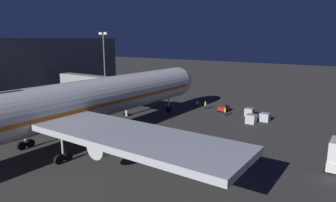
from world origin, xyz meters
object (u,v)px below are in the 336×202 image
at_px(jet_bridge, 102,83).
at_px(baggage_tug_spare, 224,108).
at_px(airliner_at_gate, 45,110).
at_px(apron_floodlight_mast, 104,59).
at_px(traffic_cone_nose_port, 191,107).
at_px(traffic_cone_nose_starboard, 174,105).
at_px(ground_crew_under_port_wing, 225,111).
at_px(ground_crew_near_nose_gear, 205,105).
at_px(baggage_container_near_belt, 251,119).
at_px(baggage_container_far_row, 249,112).
at_px(baggage_container_spare, 265,117).
at_px(ground_crew_marshaller_fwd, 197,104).

xyz_separation_m(jet_bridge, baggage_tug_spare, (-21.12, -14.30, -5.33)).
xyz_separation_m(airliner_at_gate, baggage_tug_spare, (-9.41, -35.31, -5.26)).
height_order(apron_floodlight_mast, baggage_tug_spare, apron_floodlight_mast).
bearing_deg(traffic_cone_nose_port, airliner_at_gate, 86.29).
distance_m(baggage_tug_spare, traffic_cone_nose_starboard, 11.71).
bearing_deg(ground_crew_under_port_wing, traffic_cone_nose_starboard, -8.19).
bearing_deg(baggage_tug_spare, jet_bridge, 34.10).
relative_size(ground_crew_near_nose_gear, traffic_cone_nose_starboard, 3.28).
relative_size(jet_bridge, traffic_cone_nose_port, 39.63).
distance_m(baggage_container_near_belt, ground_crew_under_port_wing, 6.39).
relative_size(jet_bridge, baggage_tug_spare, 8.17).
distance_m(apron_floodlight_mast, baggage_tug_spare, 36.07).
bearing_deg(apron_floodlight_mast, traffic_cone_nose_starboard, 177.67).
bearing_deg(apron_floodlight_mast, ground_crew_under_port_wing, 175.52).
height_order(baggage_container_far_row, baggage_container_spare, baggage_container_spare).
relative_size(baggage_tug_spare, traffic_cone_nose_port, 4.85).
height_order(jet_bridge, ground_crew_under_port_wing, jet_bridge).
bearing_deg(airliner_at_gate, baggage_container_far_row, -113.27).
bearing_deg(ground_crew_marshaller_fwd, jet_bridge, 44.01).
height_order(apron_floodlight_mast, ground_crew_marshaller_fwd, apron_floodlight_mast).
xyz_separation_m(jet_bridge, apron_floodlight_mast, (13.79, -13.83, 3.74)).
bearing_deg(jet_bridge, baggage_container_spare, -159.01).
bearing_deg(traffic_cone_nose_port, ground_crew_under_port_wing, 167.90).
bearing_deg(baggage_container_spare, traffic_cone_nose_port, -3.89).
bearing_deg(baggage_container_near_belt, traffic_cone_nose_port, -14.85).
distance_m(baggage_container_spare, ground_crew_under_port_wing, 7.75).
relative_size(airliner_at_gate, apron_floodlight_mast, 4.19).
relative_size(airliner_at_gate, baggage_container_far_row, 44.18).
height_order(jet_bridge, baggage_tug_spare, jet_bridge).
height_order(baggage_tug_spare, ground_crew_near_nose_gear, baggage_tug_spare).
bearing_deg(ground_crew_under_port_wing, baggage_tug_spare, -61.69).
bearing_deg(baggage_container_near_belt, ground_crew_under_port_wing, -18.84).
xyz_separation_m(ground_crew_near_nose_gear, traffic_cone_nose_port, (3.06, 1.07, -0.72)).
distance_m(apron_floodlight_mast, traffic_cone_nose_port, 29.33).
xyz_separation_m(airliner_at_gate, ground_crew_under_port_wing, (-11.21, -31.96, -5.08)).
height_order(traffic_cone_nose_port, traffic_cone_nose_starboard, same).
distance_m(jet_bridge, ground_crew_under_port_wing, 25.92).
bearing_deg(baggage_container_near_belt, apron_floodlight_mast, -6.59).
bearing_deg(ground_crew_under_port_wing, baggage_container_spare, -174.11).
distance_m(jet_bridge, baggage_tug_spare, 26.06).
height_order(baggage_container_far_row, ground_crew_under_port_wing, ground_crew_under_port_wing).
height_order(airliner_at_gate, traffic_cone_nose_starboard, airliner_at_gate).
height_order(ground_crew_near_nose_gear, ground_crew_under_port_wing, ground_crew_near_nose_gear).
distance_m(baggage_container_near_belt, traffic_cone_nose_port, 15.59).
relative_size(ground_crew_marshaller_fwd, traffic_cone_nose_port, 3.15).
xyz_separation_m(jet_bridge, ground_crew_marshaller_fwd, (-14.78, -14.28, -5.16)).
bearing_deg(baggage_tug_spare, baggage_container_spare, 164.98).
bearing_deg(ground_crew_marshaller_fwd, traffic_cone_nose_port, 58.01).
height_order(baggage_tug_spare, ground_crew_under_port_wing, baggage_tug_spare).
distance_m(ground_crew_near_nose_gear, ground_crew_marshaller_fwd, 2.22).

